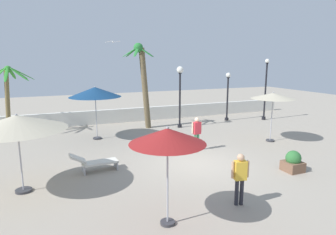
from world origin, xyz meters
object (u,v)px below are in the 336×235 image
patio_umbrella_3 (17,123)px  lamp_post_1 (228,92)px  lounge_chair_0 (94,162)px  patio_umbrella_2 (95,92)px  patio_umbrella_1 (168,137)px  lamp_post_0 (180,86)px  guest_0 (197,131)px  palm_tree_1 (143,78)px  palm_tree_0 (8,89)px  planter (293,162)px  lamp_post_2 (266,87)px  guest_1 (240,174)px  patio_umbrella_0 (273,96)px  seagull_0 (113,42)px

patio_umbrella_3 → lamp_post_1: lamp_post_1 is taller
lounge_chair_0 → patio_umbrella_2: bearing=79.7°
patio_umbrella_1 → lamp_post_0: (5.13, 10.44, 0.25)m
guest_0 → palm_tree_1: bearing=99.5°
palm_tree_0 → lamp_post_0: palm_tree_0 is taller
patio_umbrella_1 → planter: 6.65m
palm_tree_1 → lounge_chair_0: (-4.15, -6.50, -2.87)m
lamp_post_0 → lamp_post_2: 6.84m
patio_umbrella_1 → guest_1: patio_umbrella_1 is taller
lamp_post_1 → lamp_post_2: size_ratio=0.78×
lamp_post_1 → lounge_chair_0: size_ratio=1.84×
guest_1 → patio_umbrella_0: bearing=42.2°
palm_tree_0 → lounge_chair_0: size_ratio=2.15×
lamp_post_2 → guest_0: lamp_post_2 is taller
lamp_post_2 → planter: size_ratio=5.23×
seagull_0 → lamp_post_0: bearing=-49.2°
lamp_post_0 → planter: bearing=-83.7°
patio_umbrella_0 → palm_tree_0: size_ratio=0.67×
patio_umbrella_2 → lounge_chair_0: size_ratio=1.57×
palm_tree_0 → patio_umbrella_1: bearing=-68.7°
palm_tree_0 → guest_1: palm_tree_0 is taller
lamp_post_2 → palm_tree_0: bearing=172.9°
patio_umbrella_2 → lamp_post_2: (12.32, 0.77, -0.20)m
patio_umbrella_2 → lamp_post_0: 5.56m
lounge_chair_0 → guest_1: 5.83m
guest_0 → guest_1: 5.59m
lamp_post_2 → guest_1: size_ratio=2.71×
patio_umbrella_0 → lamp_post_0: lamp_post_0 is taller
patio_umbrella_0 → patio_umbrella_2: 9.60m
patio_umbrella_0 → palm_tree_0: bearing=152.2°
patio_umbrella_2 → lamp_post_1: lamp_post_1 is taller
patio_umbrella_3 → palm_tree_0: palm_tree_0 is taller
patio_umbrella_3 → palm_tree_0: size_ratio=0.78×
patio_umbrella_0 → lounge_chair_0: (-9.59, -0.87, -2.07)m
lamp_post_1 → lounge_chair_0: (-10.50, -6.51, -1.66)m
patio_umbrella_1 → guest_1: size_ratio=1.67×
patio_umbrella_1 → palm_tree_1: size_ratio=0.50×
guest_0 → seagull_0: (-2.10, 8.80, 4.62)m
seagull_0 → planter: (4.37, -12.71, -5.24)m
patio_umbrella_3 → guest_1: 7.27m
patio_umbrella_2 → lamp_post_2: lamp_post_2 is taller
lamp_post_1 → guest_1: size_ratio=2.12×
patio_umbrella_2 → lamp_post_1: (9.61, 1.56, -0.58)m
patio_umbrella_3 → lamp_post_2: bearing=23.0°
patio_umbrella_3 → seagull_0: (5.48, 10.67, 3.23)m
lounge_chair_0 → patio_umbrella_3: bearing=-159.5°
seagull_0 → lamp_post_1: bearing=-23.2°
guest_0 → palm_tree_0: bearing=141.6°
patio_umbrella_1 → patio_umbrella_2: size_ratio=0.92×
patio_umbrella_1 → planter: (6.10, 1.67, -2.07)m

